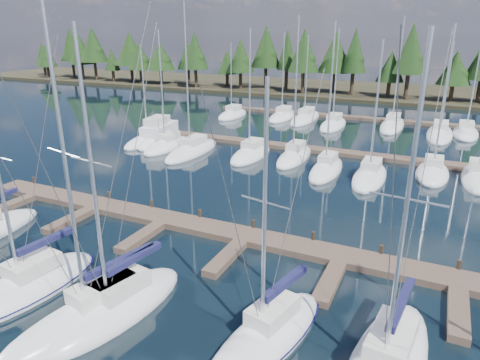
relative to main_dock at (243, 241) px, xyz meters
The scene contains 11 objects.
ground 12.65m from the main_dock, 90.00° to the left, with size 260.00×260.00×0.00m, color black.
far_shore 72.64m from the main_dock, 90.00° to the left, with size 220.00×30.00×0.60m, color #2C2718.
main_dock is the anchor object (origin of this frame).
back_docks 32.23m from the main_dock, 90.00° to the left, with size 50.00×21.80×0.40m.
front_sailboat_1 11.98m from the main_dock, 129.76° to the right, with size 3.88×8.28×13.08m.
front_sailboat_2 9.06m from the main_dock, 105.90° to the right, with size 3.97×8.33×13.61m.
front_sailboat_3 9.87m from the main_dock, 108.02° to the right, with size 4.66×9.54×14.48m.
front_sailboat_4 8.86m from the main_dock, 58.38° to the right, with size 4.23×8.20×11.85m.
back_sailboat_rows 27.49m from the main_dock, 89.62° to the left, with size 46.08×32.96×15.89m.
motor_yacht_left 27.65m from the main_dock, 135.71° to the left, with size 4.79×10.17×4.89m.
tree_line 63.31m from the main_dock, 92.05° to the left, with size 187.27×12.09×13.22m.
Camera 1 is at (9.91, -4.14, 12.51)m, focal length 32.00 mm.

